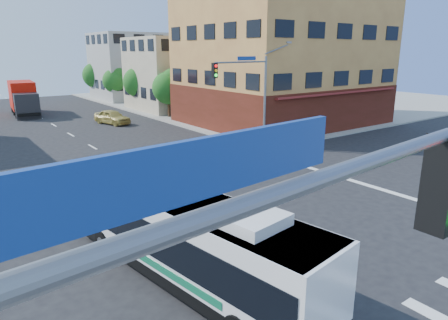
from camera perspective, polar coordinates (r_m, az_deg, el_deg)
ground at (r=17.13m, az=2.59°, el=-10.13°), size 120.00×120.00×0.00m
sidewalk_ne at (r=65.31m, az=7.46°, el=8.78°), size 50.00×50.00×0.15m
corner_building_ne at (r=42.61m, az=8.32°, el=13.18°), size 18.10×15.44×14.00m
building_east_near at (r=53.28m, az=-6.14°, el=12.16°), size 12.06×10.06×9.00m
building_east_far at (r=65.73m, az=-12.46°, el=12.92°), size 12.06×10.06×10.00m
signal_mast_ne at (r=29.54m, az=3.62°, el=10.67°), size 7.91×1.13×8.07m
street_tree_a at (r=45.59m, az=-7.81°, el=10.43°), size 3.60×3.60×5.53m
street_tree_b at (r=52.73m, az=-12.06°, el=11.06°), size 3.80×3.80×5.79m
street_tree_c at (r=60.12m, az=-15.26°, el=11.07°), size 3.40×3.40×5.29m
street_tree_d at (r=67.60m, az=-17.81°, el=11.65°), size 4.00×4.00×6.03m
transit_bus at (r=13.24m, az=-5.66°, el=-10.71°), size 3.90×11.03×3.20m
box_truck at (r=53.20m, az=-26.71°, el=7.79°), size 3.24×8.78×3.87m
parked_car at (r=43.22m, az=-15.68°, el=5.94°), size 2.97×4.66×1.48m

